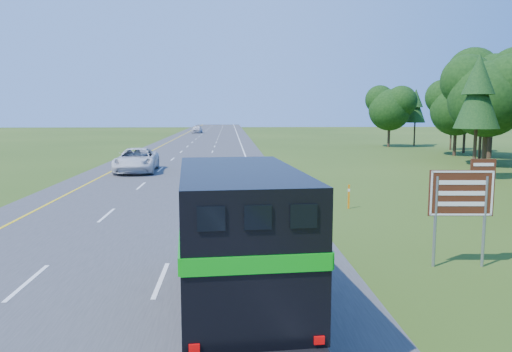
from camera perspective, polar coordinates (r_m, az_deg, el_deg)
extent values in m
cube|color=#38383A|center=(52.98, -7.18, 2.23)|extent=(15.00, 260.00, 0.04)
cube|color=yellow|center=(53.65, -13.06, 2.19)|extent=(0.15, 260.00, 0.01)
cube|color=white|center=(52.87, -1.22, 2.30)|extent=(0.15, 260.00, 0.01)
cylinder|color=black|center=(14.86, -7.44, -8.91)|extent=(0.43, 1.10, 1.08)
cylinder|color=black|center=(15.01, 0.52, -8.68)|extent=(0.43, 1.10, 1.08)
cylinder|color=black|center=(10.44, -7.21, -16.13)|extent=(0.43, 1.10, 1.08)
cylinder|color=black|center=(10.65, 4.35, -15.60)|extent=(0.43, 1.10, 1.08)
cylinder|color=black|center=(9.37, -7.11, -18.99)|extent=(0.43, 1.10, 1.08)
cylinder|color=black|center=(9.61, 5.90, -18.28)|extent=(0.43, 1.10, 1.08)
cube|color=black|center=(11.90, -2.24, -12.46)|extent=(2.99, 7.99, 0.27)
cube|color=black|center=(14.52, -3.44, -4.43)|extent=(2.53, 1.95, 1.86)
cube|color=black|center=(15.31, -3.72, -1.96)|extent=(2.15, 0.24, 0.59)
cube|color=black|center=(10.82, -1.92, -6.28)|extent=(2.91, 5.86, 2.69)
cube|color=#089B0F|center=(8.05, 0.22, -10.12)|extent=(2.44, 0.24, 0.29)
cube|color=#089B0F|center=(10.73, -8.57, -5.73)|extent=(0.51, 5.66, 0.29)
cube|color=#089B0F|center=(10.98, 4.56, -5.38)|extent=(0.51, 5.66, 0.29)
cube|color=black|center=(7.78, -5.15, -4.89)|extent=(0.44, 0.08, 0.39)
cube|color=black|center=(7.85, 0.22, -4.75)|extent=(0.44, 0.08, 0.39)
cube|color=black|center=(7.99, 5.46, -4.58)|extent=(0.44, 0.08, 0.39)
cube|color=#B20505|center=(8.48, -7.07, -18.96)|extent=(0.18, 0.05, 0.14)
cube|color=#B20505|center=(8.73, 7.25, -18.13)|extent=(0.18, 0.05, 0.14)
imported|color=silver|center=(40.08, -13.50, 1.78)|extent=(3.39, 6.76, 1.84)
imported|color=silver|center=(110.42, -6.76, 5.34)|extent=(2.36, 5.05, 1.67)
cylinder|color=gray|center=(16.15, 19.80, -4.96)|extent=(0.09, 0.09, 2.80)
cylinder|color=gray|center=(16.71, 24.65, -4.79)|extent=(0.09, 0.09, 2.80)
cube|color=#451D0E|center=(16.26, 22.42, -1.82)|extent=(1.96, 0.17, 1.40)
cube|color=#451D0E|center=(16.39, 24.54, 1.21)|extent=(0.75, 0.10, 0.34)
cube|color=white|center=(16.23, 22.46, -1.83)|extent=(1.87, 0.12, 1.35)
cube|color=orange|center=(24.82, 10.55, -2.34)|extent=(0.09, 0.04, 1.19)
cube|color=white|center=(24.76, 10.57, -1.60)|extent=(0.10, 0.05, 0.13)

